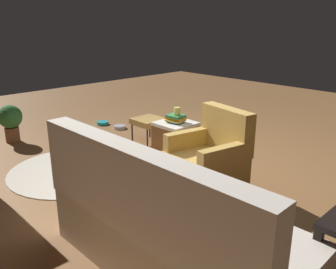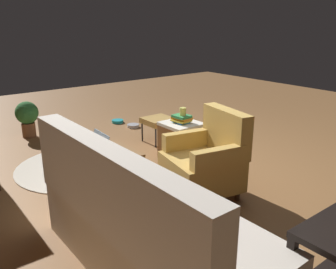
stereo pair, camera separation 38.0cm
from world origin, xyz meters
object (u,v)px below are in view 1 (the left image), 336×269
object	(u,v)px
couch	(170,230)
book_stack_hamper	(176,118)
ottoman	(148,122)
pet_bowl_teal	(103,123)
wicker_hamper	(176,140)
pet_bowl_steel	(120,127)
laptop	(110,150)
yellow_mug	(177,111)
potted_plant	(10,120)
laptop_desk	(114,159)
armchair	(209,159)

from	to	relation	value
couch	book_stack_hamper	bearing A→B (deg)	-45.86
ottoman	pet_bowl_teal	bearing A→B (deg)	-1.69
book_stack_hamper	pet_bowl_teal	distance (m)	2.04
wicker_hamper	pet_bowl_steel	size ratio (longest dim) A/B	2.40
laptop	pet_bowl_teal	xyz separation A→B (m)	(2.32, -1.44, -0.50)
book_stack_hamper	yellow_mug	world-z (taller)	yellow_mug
potted_plant	couch	bearing A→B (deg)	175.34
couch	pet_bowl_teal	distance (m)	3.92
laptop	potted_plant	distance (m)	2.48
pet_bowl_steel	couch	bearing A→B (deg)	149.37
laptop_desk	ottoman	xyz separation A→B (m)	(1.07, -1.36, -0.11)
book_stack_hamper	potted_plant	size ratio (longest dim) A/B	0.47
laptop	ottoman	distance (m)	1.77
laptop	book_stack_hamper	xyz separation A→B (m)	(0.36, -1.25, 0.00)
yellow_mug	pet_bowl_steel	distance (m)	1.73
book_stack_hamper	ottoman	bearing A→B (deg)	-12.44
laptop	yellow_mug	bearing A→B (deg)	-75.25
laptop	pet_bowl_steel	bearing A→B (deg)	-38.07
armchair	book_stack_hamper	size ratio (longest dim) A/B	3.38
laptop	book_stack_hamper	distance (m)	1.30
couch	pet_bowl_steel	world-z (taller)	couch
laptop_desk	potted_plant	world-z (taller)	potted_plant
armchair	yellow_mug	xyz separation A→B (m)	(0.88, -0.42, 0.27)
yellow_mug	pet_bowl_steel	size ratio (longest dim) A/B	0.50
yellow_mug	potted_plant	xyz separation A→B (m)	(2.14, 1.27, -0.30)
wicker_hamper	book_stack_hamper	size ratio (longest dim) A/B	1.87
laptop_desk	yellow_mug	world-z (taller)	yellow_mug
couch	wicker_hamper	world-z (taller)	couch
pet_bowl_steel	ottoman	bearing A→B (deg)	173.03
pet_bowl_steel	potted_plant	world-z (taller)	potted_plant
armchair	wicker_hamper	size ratio (longest dim) A/B	1.81
book_stack_hamper	ottoman	world-z (taller)	book_stack_hamper
armchair	wicker_hamper	xyz separation A→B (m)	(0.91, -0.43, -0.12)
ottoman	pet_bowl_teal	size ratio (longest dim) A/B	2.00
book_stack_hamper	pet_bowl_teal	size ratio (longest dim) A/B	1.29
yellow_mug	laptop	bearing A→B (deg)	104.75
couch	laptop_desk	xyz separation A→B (m)	(1.16, -0.36, 0.10)
laptop	potted_plant	size ratio (longest dim) A/B	0.60
potted_plant	wicker_hamper	bearing A→B (deg)	-148.93
armchair	yellow_mug	size ratio (longest dim) A/B	8.70
couch	book_stack_hamper	world-z (taller)	couch
laptop_desk	pet_bowl_steel	xyz separation A→B (m)	(1.93, -1.47, -0.40)
armchair	pet_bowl_teal	size ratio (longest dim) A/B	4.35
book_stack_hamper	ottoman	size ratio (longest dim) A/B	0.64
laptop_desk	potted_plant	xyz separation A→B (m)	(2.47, 0.07, -0.09)
laptop	book_stack_hamper	bearing A→B (deg)	-74.05
couch	laptop	size ratio (longest dim) A/B	5.76
laptop_desk	book_stack_hamper	world-z (taller)	book_stack_hamper
laptop_desk	book_stack_hamper	size ratio (longest dim) A/B	2.18
laptop_desk	laptop	distance (m)	0.11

